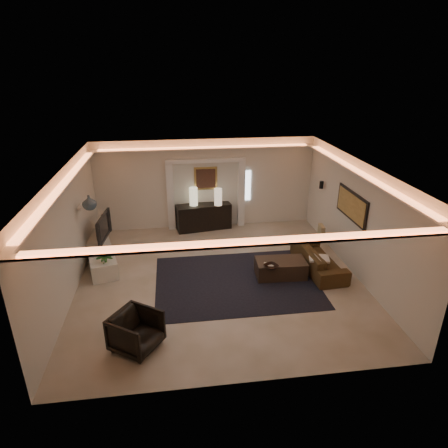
{
  "coord_description": "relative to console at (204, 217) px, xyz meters",
  "views": [
    {
      "loc": [
        -1.04,
        -8.5,
        5.13
      ],
      "look_at": [
        0.2,
        0.6,
        1.25
      ],
      "focal_mm": 31.09,
      "sensor_mm": 36.0,
      "label": 1
    }
  ],
  "objects": [
    {
      "name": "armchair",
      "position": [
        -1.78,
        -5.6,
        -0.02
      ],
      "size": [
        1.15,
        1.14,
        0.76
      ],
      "primitive_type": "imported",
      "rotation": [
        0.0,
        0.0,
        0.97
      ],
      "color": "black",
      "rests_on": "ground"
    },
    {
      "name": "wall_sconce",
      "position": [
        3.49,
        -1.05,
        1.28
      ],
      "size": [
        0.12,
        0.12,
        0.22
      ],
      "primitive_type": "cylinder",
      "color": "black",
      "rests_on": "wall_right"
    },
    {
      "name": "area_rug",
      "position": [
        0.51,
        -3.45,
        -0.39
      ],
      "size": [
        4.0,
        3.0,
        0.01
      ],
      "primitive_type": "cube",
      "color": "black",
      "rests_on": "ground"
    },
    {
      "name": "figurine",
      "position": [
        -3.04,
        -0.61,
        0.24
      ],
      "size": [
        0.18,
        0.18,
        0.43
      ],
      "primitive_type": "cylinder",
      "rotation": [
        0.0,
        0.0,
        -0.16
      ],
      "color": "#39271E",
      "rests_on": "media_ledge"
    },
    {
      "name": "throw_blanket",
      "position": [
        2.6,
        -3.53,
        0.15
      ],
      "size": [
        0.57,
        0.51,
        0.05
      ],
      "primitive_type": "cube",
      "rotation": [
        0.0,
        0.0,
        -0.25
      ],
      "color": "white",
      "rests_on": "sofa"
    },
    {
      "name": "magazine",
      "position": [
        1.32,
        -3.5,
        0.02
      ],
      "size": [
        0.27,
        0.21,
        0.03
      ],
      "primitive_type": "cube",
      "rotation": [
        0.0,
        0.0,
        -0.18
      ],
      "color": "beige",
      "rests_on": "coffee_table"
    },
    {
      "name": "floor",
      "position": [
        0.11,
        -3.25,
        -0.4
      ],
      "size": [
        7.0,
        7.0,
        0.0
      ],
      "primitive_type": "plane",
      "color": "#BEAE9F",
      "rests_on": "ground"
    },
    {
      "name": "painting_frame",
      "position": [
        0.11,
        0.22,
        1.25
      ],
      "size": [
        0.74,
        0.04,
        0.74
      ],
      "primitive_type": "cube",
      "color": "tan",
      "rests_on": "wall_back"
    },
    {
      "name": "wall_front",
      "position": [
        0.11,
        -6.75,
        1.05
      ],
      "size": [
        7.0,
        0.0,
        7.0
      ],
      "primitive_type": "plane",
      "rotation": [
        -1.57,
        0.0,
        0.0
      ],
      "color": "beige",
      "rests_on": "ground"
    },
    {
      "name": "painting_canvas",
      "position": [
        0.11,
        0.19,
        1.25
      ],
      "size": [
        0.62,
        0.02,
        0.62
      ],
      "primitive_type": "cube",
      "color": "#4C2D1E",
      "rests_on": "wall_back"
    },
    {
      "name": "ceiling",
      "position": [
        0.11,
        -3.25,
        2.5
      ],
      "size": [
        7.0,
        7.0,
        0.0
      ],
      "primitive_type": "plane",
      "rotation": [
        3.14,
        0.0,
        0.0
      ],
      "color": "white",
      "rests_on": "ground"
    },
    {
      "name": "tv",
      "position": [
        -3.04,
        -1.43,
        0.41
      ],
      "size": [
        1.26,
        0.3,
        0.72
      ],
      "primitive_type": "imported",
      "rotation": [
        0.0,
        0.0,
        1.46
      ],
      "color": "black",
      "rests_on": "media_ledge"
    },
    {
      "name": "wall_niche",
      "position": [
        -3.33,
        -1.85,
        1.25
      ],
      "size": [
        0.1,
        0.55,
        0.04
      ],
      "primitive_type": "cube",
      "color": "silver",
      "rests_on": "wall_left"
    },
    {
      "name": "daylight_slit",
      "position": [
        1.46,
        0.23,
        0.95
      ],
      "size": [
        0.25,
        0.03,
        1.0
      ],
      "primitive_type": "cube",
      "color": "white",
      "rests_on": "wall_back"
    },
    {
      "name": "throw_pillow",
      "position": [
        3.26,
        -1.94,
        0.15
      ],
      "size": [
        0.16,
        0.39,
        0.38
      ],
      "primitive_type": "cube",
      "rotation": [
        0.0,
        0.0,
        -0.12
      ],
      "color": "tan",
      "rests_on": "sofa"
    },
    {
      "name": "cove_soffit",
      "position": [
        0.11,
        -3.25,
        2.22
      ],
      "size": [
        7.0,
        7.0,
        0.04
      ],
      "primitive_type": "cube",
      "color": "silver",
      "rests_on": "ceiling"
    },
    {
      "name": "bowl",
      "position": [
        1.33,
        -3.66,
        0.05
      ],
      "size": [
        0.45,
        0.45,
        0.08
      ],
      "primitive_type": "imported",
      "rotation": [
        0.0,
        0.0,
        0.42
      ],
      "color": "black",
      "rests_on": "coffee_table"
    },
    {
      "name": "coffee_table",
      "position": [
        1.68,
        -3.32,
        -0.2
      ],
      "size": [
        1.29,
        0.74,
        0.47
      ],
      "primitive_type": "cube",
      "rotation": [
        0.0,
        0.0,
        -0.04
      ],
      "color": "black",
      "rests_on": "ground"
    },
    {
      "name": "console",
      "position": [
        0.0,
        0.0,
        0.0
      ],
      "size": [
        1.82,
        0.81,
        0.88
      ],
      "primitive_type": "cube",
      "rotation": [
        0.0,
        0.0,
        0.15
      ],
      "color": "black",
      "rests_on": "ground"
    },
    {
      "name": "art_panel_gold",
      "position": [
        3.55,
        -2.95,
        1.3
      ],
      "size": [
        0.02,
        1.5,
        0.62
      ],
      "primitive_type": "cube",
      "color": "tan",
      "rests_on": "wall_right"
    },
    {
      "name": "wall_left",
      "position": [
        -3.39,
        -3.25,
        1.05
      ],
      "size": [
        0.0,
        7.0,
        7.0
      ],
      "primitive_type": "plane",
      "rotation": [
        1.57,
        0.0,
        1.57
      ],
      "color": "beige",
      "rests_on": "ground"
    },
    {
      "name": "sofa",
      "position": [
        2.77,
        -3.1,
        -0.1
      ],
      "size": [
        2.11,
        0.93,
        0.6
      ],
      "primitive_type": "imported",
      "rotation": [
        0.0,
        0.0,
        1.63
      ],
      "color": "black",
      "rests_on": "ground"
    },
    {
      "name": "art_panel_frame",
      "position": [
        3.58,
        -2.95,
        1.3
      ],
      "size": [
        0.04,
        1.64,
        0.74
      ],
      "primitive_type": "cube",
      "color": "black",
      "rests_on": "wall_right"
    },
    {
      "name": "media_ledge",
      "position": [
        -3.04,
        -1.83,
        -0.18
      ],
      "size": [
        1.27,
        2.65,
        0.48
      ],
      "primitive_type": "cube",
      "rotation": [
        0.0,
        0.0,
        0.26
      ],
      "color": "silver",
      "rests_on": "ground"
    },
    {
      "name": "lamp_right",
      "position": [
        0.47,
        -0.1,
        0.69
      ],
      "size": [
        0.31,
        0.31,
        0.55
      ],
      "primitive_type": "cylinder",
      "rotation": [
        0.0,
        0.0,
        0.34
      ],
      "color": "beige",
      "rests_on": "console"
    },
    {
      "name": "ginger_jar",
      "position": [
        -3.04,
        -2.24,
        1.45
      ],
      "size": [
        0.46,
        0.46,
        0.37
      ],
      "primitive_type": "imported",
      "rotation": [
        0.0,
        0.0,
        -0.39
      ],
      "color": "slate",
      "rests_on": "wall_niche"
    },
    {
      "name": "wall_right",
      "position": [
        3.61,
        -3.25,
        1.05
      ],
      "size": [
        0.0,
        7.0,
        7.0
      ],
      "primitive_type": "plane",
      "rotation": [
        1.57,
        0.0,
        -1.57
      ],
      "color": "beige",
      "rests_on": "ground"
    },
    {
      "name": "wall_back",
      "position": [
        0.11,
        0.25,
        1.05
      ],
      "size": [
        7.0,
        0.0,
        7.0
      ],
      "primitive_type": "plane",
      "rotation": [
        1.57,
        0.0,
        0.0
      ],
      "color": "beige",
      "rests_on": "ground"
    },
    {
      "name": "lamp_left",
      "position": [
        -0.31,
        0.0,
        0.69
      ],
      "size": [
        0.28,
        0.28,
        0.59
      ],
      "primitive_type": "cylinder",
      "rotation": [
        0.0,
        0.0,
        -0.06
      ],
      "color": "#FFF7C5",
      "rests_on": "console"
    },
    {
      "name": "plant",
      "position": [
        -2.73,
        -2.84,
        -0.01
      ],
      "size": [
        0.45,
        0.45,
        0.78
      ],
      "primitive_type": "imported",
      "rotation": [
        0.0,
        0.0,
        0.02
      ],
      "color": "#265B20",
      "rests_on": "ground"
    },
    {
      "name": "alcove_header",
      "position": [
        0.11,
        0.15,
        1.85
      ],
      "size": [
        2.52,
        0.2,
        0.12
      ],
      "primitive_type": "cube",
      "color": "silver",
      "rests_on": "wall_back"
    },
    {
      "name": "pilaster_left",
      "position": [
        -1.04,
        0.15,
        0.7
      ],
      "size": [
        0.22,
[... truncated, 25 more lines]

